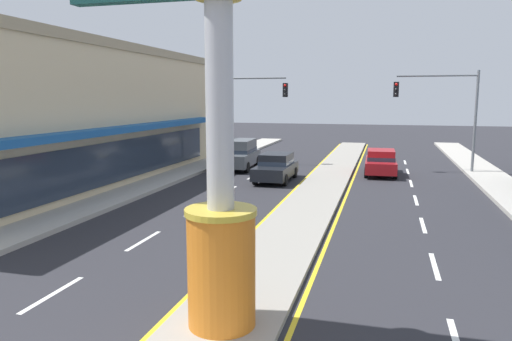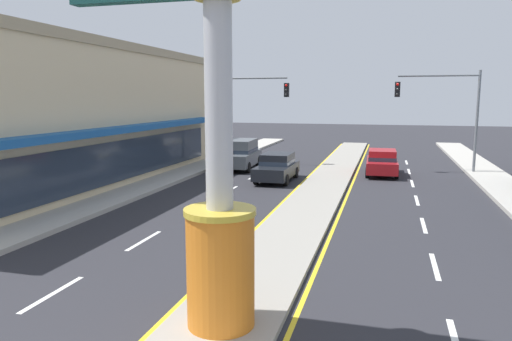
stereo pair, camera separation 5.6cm
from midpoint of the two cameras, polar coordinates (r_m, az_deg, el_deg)
median_strip at (r=22.86m, az=7.60°, el=-2.76°), size 2.30×52.00×0.14m
sidewalk_left at (r=23.87m, az=-14.73°, el=-2.44°), size 2.23×60.00×0.18m
lane_markings at (r=21.56m, az=7.09°, el=-3.63°), size 9.04×52.00×0.01m
district_sign at (r=8.95m, az=-4.28°, el=3.51°), size 6.48×1.40×7.86m
storefront_left at (r=27.57m, az=-23.61°, el=6.13°), size 10.19×24.55×7.38m
traffic_light_left_side at (r=32.87m, az=-1.16°, el=8.13°), size 4.86×0.46×6.20m
traffic_light_right_side at (r=30.99m, az=21.91°, el=7.47°), size 4.86×0.46×6.20m
sedan_near_right_lane at (r=29.38m, az=14.93°, el=0.99°), size 1.91×4.34×1.53m
suv_far_right_lane at (r=30.83m, az=-1.85°, el=2.00°), size 2.14×4.69×1.90m
sedan_near_left_lane at (r=26.42m, az=2.59°, el=0.44°), size 1.86×4.31×1.53m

